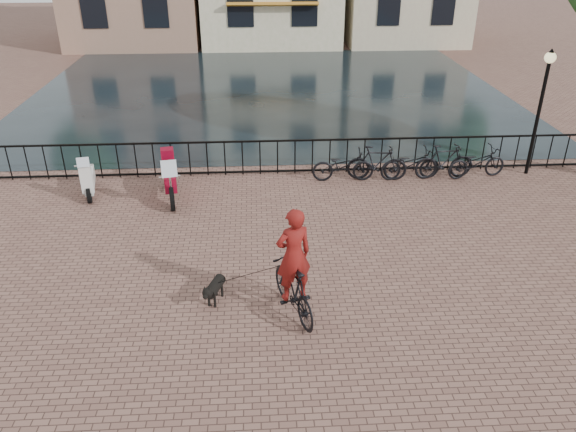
{
  "coord_description": "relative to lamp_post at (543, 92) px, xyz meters",
  "views": [
    {
      "loc": [
        -0.6,
        -6.98,
        6.38
      ],
      "look_at": [
        0.0,
        3.0,
        1.2
      ],
      "focal_mm": 35.0,
      "sensor_mm": 36.0,
      "label": 1
    }
  ],
  "objects": [
    {
      "name": "ground",
      "position": [
        -7.2,
        -7.6,
        -2.38
      ],
      "size": [
        100.0,
        100.0,
        0.0
      ],
      "primitive_type": "plane",
      "color": "brown",
      "rests_on": "ground"
    },
    {
      "name": "canal_water",
      "position": [
        -7.2,
        9.7,
        -2.38
      ],
      "size": [
        20.0,
        20.0,
        0.0
      ],
      "primitive_type": "plane",
      "color": "black",
      "rests_on": "ground"
    },
    {
      "name": "railing",
      "position": [
        -7.2,
        0.4,
        -1.87
      ],
      "size": [
        20.0,
        0.05,
        1.02
      ],
      "color": "black",
      "rests_on": "ground"
    },
    {
      "name": "lamp_post",
      "position": [
        0.0,
        0.0,
        0.0
      ],
      "size": [
        0.3,
        0.3,
        3.45
      ],
      "color": "black",
      "rests_on": "ground"
    },
    {
      "name": "cyclist",
      "position": [
        -7.2,
        -6.19,
        -1.43
      ],
      "size": [
        1.09,
        1.9,
        2.51
      ],
      "rotation": [
        0.0,
        0.0,
        3.47
      ],
      "color": "black",
      "rests_on": "ground"
    },
    {
      "name": "dog",
      "position": [
        -8.65,
        -5.73,
        -2.11
      ],
      "size": [
        0.51,
        0.84,
        0.54
      ],
      "rotation": [
        0.0,
        0.0,
        -0.34
      ],
      "color": "black",
      "rests_on": "ground"
    },
    {
      "name": "motorcycle",
      "position": [
        -10.06,
        -1.05,
        -1.67
      ],
      "size": [
        0.79,
        2.02,
        1.41
      ],
      "rotation": [
        0.0,
        0.0,
        0.17
      ],
      "color": "maroon",
      "rests_on": "ground"
    },
    {
      "name": "scooter",
      "position": [
        -12.25,
        -0.69,
        -1.73
      ],
      "size": [
        0.68,
        1.45,
        1.3
      ],
      "rotation": [
        0.0,
        0.0,
        0.21
      ],
      "color": "silver",
      "rests_on": "ground"
    },
    {
      "name": "parked_bike_0",
      "position": [
        -5.4,
        -0.2,
        -1.93
      ],
      "size": [
        1.73,
        0.62,
        0.9
      ],
      "primitive_type": "imported",
      "rotation": [
        0.0,
        0.0,
        1.56
      ],
      "color": "black",
      "rests_on": "ground"
    },
    {
      "name": "parked_bike_1",
      "position": [
        -4.45,
        -0.2,
        -1.88
      ],
      "size": [
        1.71,
        0.71,
        1.0
      ],
      "primitive_type": "imported",
      "rotation": [
        0.0,
        0.0,
        1.42
      ],
      "color": "black",
      "rests_on": "ground"
    },
    {
      "name": "parked_bike_2",
      "position": [
        -3.5,
        -0.2,
        -1.93
      ],
      "size": [
        1.76,
        0.74,
        0.9
      ],
      "primitive_type": "imported",
      "rotation": [
        0.0,
        0.0,
        1.66
      ],
      "color": "black",
      "rests_on": "ground"
    },
    {
      "name": "parked_bike_3",
      "position": [
        -2.55,
        -0.2,
        -1.88
      ],
      "size": [
        1.69,
        0.59,
        1.0
      ],
      "primitive_type": "imported",
      "rotation": [
        0.0,
        0.0,
        1.64
      ],
      "color": "black",
      "rests_on": "ground"
    },
    {
      "name": "parked_bike_4",
      "position": [
        -1.6,
        -0.2,
        -1.93
      ],
      "size": [
        1.79,
        0.86,
        0.9
      ],
      "primitive_type": "imported",
      "rotation": [
        0.0,
        0.0,
        1.73
      ],
      "color": "black",
      "rests_on": "ground"
    }
  ]
}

